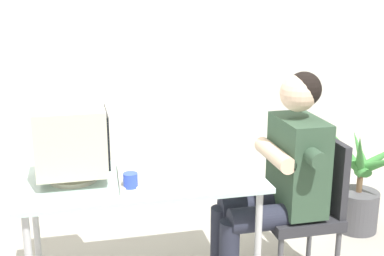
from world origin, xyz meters
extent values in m
cube|color=silver|center=(0.30, 1.40, 1.50)|extent=(8.00, 0.10, 3.00)
cylinder|color=#B7B7BC|center=(0.57, -0.24, 0.34)|extent=(0.04, 0.04, 0.69)
cylinder|color=#B7B7BC|center=(-0.57, 0.24, 0.34)|extent=(0.04, 0.04, 0.69)
cylinder|color=#B7B7BC|center=(0.57, 0.24, 0.34)|extent=(0.04, 0.04, 0.69)
cube|color=silver|center=(0.00, 0.00, 0.70)|extent=(1.25, 0.60, 0.03)
cylinder|color=beige|center=(-0.34, 0.04, 0.72)|extent=(0.24, 0.24, 0.02)
cylinder|color=beige|center=(-0.34, 0.04, 0.75)|extent=(0.06, 0.06, 0.04)
cube|color=beige|center=(-0.34, 0.04, 0.93)|extent=(0.34, 0.34, 0.33)
cube|color=black|center=(-0.17, 0.04, 0.93)|extent=(0.01, 0.29, 0.27)
cube|color=silver|center=(-0.04, -0.02, 0.72)|extent=(0.18, 0.42, 0.02)
cube|color=beige|center=(-0.04, -0.02, 0.74)|extent=(0.15, 0.38, 0.01)
cylinder|color=#4C4C51|center=(0.72, 0.15, 0.19)|extent=(0.03, 0.03, 0.38)
cylinder|color=#4C4C51|center=(1.06, 0.15, 0.19)|extent=(0.03, 0.03, 0.38)
cube|color=#2D2D33|center=(0.89, -0.02, 0.41)|extent=(0.40, 0.40, 0.06)
cube|color=#2D2D33|center=(1.07, -0.02, 0.65)|extent=(0.04, 0.36, 0.42)
cube|color=#334C38|center=(0.87, -0.02, 0.72)|extent=(0.22, 0.39, 0.52)
sphere|color=beige|center=(0.85, -0.02, 1.12)|extent=(0.20, 0.20, 0.20)
sphere|color=black|center=(0.88, -0.02, 1.14)|extent=(0.19, 0.19, 0.19)
cylinder|color=#262838|center=(0.66, -0.11, 0.46)|extent=(0.41, 0.14, 0.14)
cylinder|color=#262838|center=(0.66, 0.07, 0.46)|extent=(0.41, 0.14, 0.14)
cylinder|color=#262838|center=(0.45, 0.07, 0.23)|extent=(0.11, 0.11, 0.46)
cylinder|color=#334C38|center=(0.85, -0.25, 0.84)|extent=(0.09, 0.14, 0.09)
cylinder|color=#334C38|center=(0.85, 0.20, 0.84)|extent=(0.09, 0.14, 0.09)
cylinder|color=beige|center=(0.73, -0.02, 0.79)|extent=(0.09, 0.39, 0.09)
cylinder|color=#4C4C51|center=(1.58, 0.47, 0.14)|extent=(0.29, 0.29, 0.29)
cylinder|color=brown|center=(1.58, 0.47, 0.37)|extent=(0.04, 0.04, 0.17)
cone|color=#3D823B|center=(1.73, 0.46, 0.54)|extent=(0.42, 0.11, 0.28)
cone|color=#3D823B|center=(1.65, 0.62, 0.53)|extent=(0.21, 0.41, 0.29)
cone|color=#3D823B|center=(1.51, 0.60, 0.56)|extent=(0.22, 0.37, 0.35)
cone|color=#3D823B|center=(1.43, 0.46, 0.54)|extent=(0.42, 0.11, 0.27)
cone|color=#3D823B|center=(1.51, 0.39, 0.59)|extent=(0.25, 0.29, 0.40)
cone|color=#3D823B|center=(1.66, 0.34, 0.54)|extent=(0.24, 0.39, 0.31)
cylinder|color=blue|center=(-0.07, -0.18, 0.76)|extent=(0.07, 0.07, 0.10)
torus|color=blue|center=(-0.07, -0.14, 0.76)|extent=(0.07, 0.01, 0.07)
camera|label=1|loc=(-0.31, -2.49, 1.68)|focal=47.88mm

